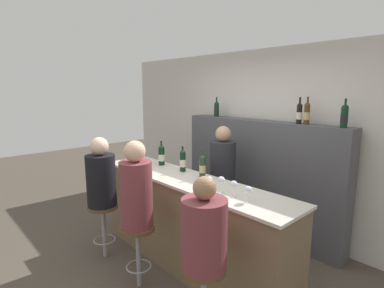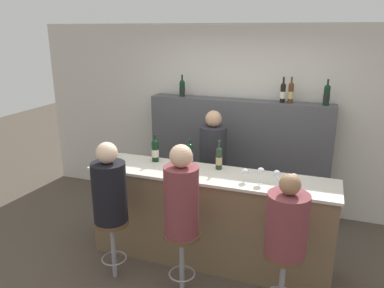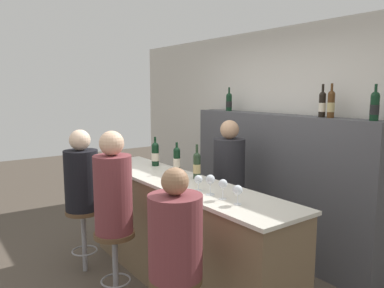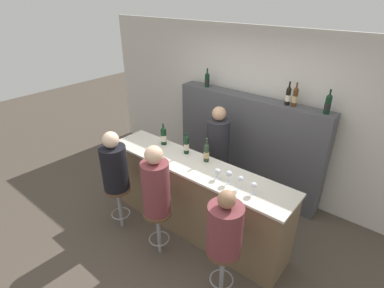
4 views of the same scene
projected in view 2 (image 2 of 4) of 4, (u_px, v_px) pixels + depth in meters
name	position (u px, v px, depth m)	size (l,w,h in m)	color
ground_plane	(201.00, 273.00, 4.04)	(16.00, 16.00, 0.00)	#4C4238
wall_back	(242.00, 119.00, 5.31)	(6.40, 0.05, 2.60)	beige
bar_counter	(209.00, 218.00, 4.13)	(2.66, 0.58, 1.05)	brown
back_bar_cabinet	(237.00, 157.00, 5.25)	(2.49, 0.28, 1.61)	#4C4C51
wine_bottle_counter_0	(155.00, 150.00, 4.31)	(0.08, 0.08, 0.32)	black
wine_bottle_counter_1	(190.00, 154.00, 4.17)	(0.07, 0.07, 0.31)	black
wine_bottle_counter_2	(219.00, 158.00, 4.06)	(0.07, 0.07, 0.33)	#233823
wine_bottle_backbar_0	(182.00, 88.00, 5.25)	(0.08, 0.08, 0.30)	black
wine_bottle_backbar_1	(283.00, 92.00, 4.80)	(0.07, 0.07, 0.33)	black
wine_bottle_backbar_2	(291.00, 92.00, 4.76)	(0.07, 0.07, 0.33)	#4C2D14
wine_bottle_backbar_3	(327.00, 95.00, 4.63)	(0.08, 0.08, 0.32)	black
wine_glass_0	(245.00, 173.00, 3.75)	(0.07, 0.07, 0.13)	silver
wine_glass_1	(261.00, 172.00, 3.69)	(0.07, 0.07, 0.16)	silver
wine_glass_2	(277.00, 174.00, 3.64)	(0.07, 0.07, 0.16)	silver
wine_glass_3	(294.00, 177.00, 3.59)	(0.07, 0.07, 0.15)	silver
bar_stool_left	(112.00, 233.00, 3.83)	(0.35, 0.35, 0.67)	gray
guest_seated_left	(109.00, 188.00, 3.69)	(0.34, 0.34, 0.82)	black
bar_stool_middle	(182.00, 247.00, 3.59)	(0.35, 0.35, 0.67)	gray
guest_seated_middle	(181.00, 196.00, 3.43)	(0.32, 0.32, 0.88)	brown
bar_stool_right	(283.00, 268.00, 3.28)	(0.35, 0.35, 0.67)	gray
guest_seated_right	(287.00, 221.00, 3.15)	(0.36, 0.36, 0.73)	brown
bartender	(213.00, 174.00, 4.85)	(0.35, 0.35, 1.56)	#28282D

